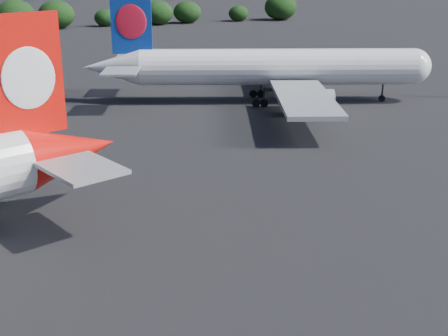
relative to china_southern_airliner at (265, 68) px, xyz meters
name	(u,v)px	position (x,y,z in m)	size (l,w,h in m)	color
china_southern_airliner	(265,68)	(0.00, 0.00, 0.00)	(53.31, 51.29, 18.06)	white
billboard_yellow	(0,18)	(-31.71, 120.79, -1.63)	(5.00, 0.30, 5.50)	gold
horizon_treeline	(5,18)	(-30.27, 119.54, -1.51)	(207.96, 14.48, 9.32)	black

